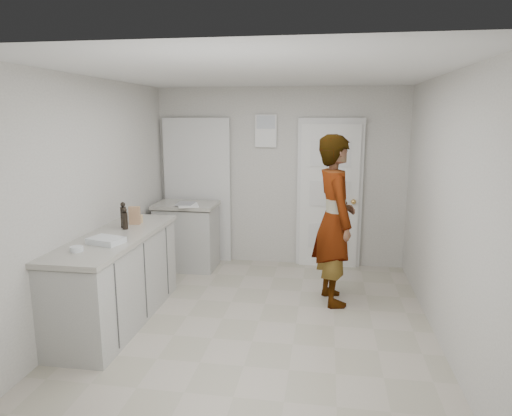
% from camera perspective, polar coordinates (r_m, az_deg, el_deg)
% --- Properties ---
extents(ground, '(4.00, 4.00, 0.00)m').
position_cam_1_polar(ground, '(4.91, 0.37, -13.94)').
color(ground, '#AAA48F').
rests_on(ground, ground).
extents(room_shell, '(4.00, 4.00, 4.00)m').
position_cam_1_polar(room_shell, '(6.49, 1.41, 1.85)').
color(room_shell, '#B3B0A9').
rests_on(room_shell, ground).
extents(main_counter, '(0.64, 1.96, 0.93)m').
position_cam_1_polar(main_counter, '(4.98, -16.92, -8.78)').
color(main_counter, beige).
rests_on(main_counter, ground).
extents(side_counter, '(0.84, 0.61, 0.93)m').
position_cam_1_polar(side_counter, '(6.46, -8.62, -3.74)').
color(side_counter, beige).
rests_on(side_counter, ground).
extents(person, '(0.63, 0.80, 1.91)m').
position_cam_1_polar(person, '(5.18, 9.79, -1.53)').
color(person, silver).
rests_on(person, ground).
extents(cake_mix_box, '(0.13, 0.08, 0.20)m').
position_cam_1_polar(cake_mix_box, '(5.22, -14.94, -0.91)').
color(cake_mix_box, '#A87A54').
rests_on(cake_mix_box, main_counter).
extents(spice_jar, '(0.06, 0.06, 0.09)m').
position_cam_1_polar(spice_jar, '(5.28, -14.25, -1.33)').
color(spice_jar, tan).
rests_on(spice_jar, main_counter).
extents(oil_cruet_a, '(0.06, 0.06, 0.23)m').
position_cam_1_polar(oil_cruet_a, '(5.02, -16.06, -1.35)').
color(oil_cruet_a, black).
rests_on(oil_cruet_a, main_counter).
extents(oil_cruet_b, '(0.06, 0.06, 0.28)m').
position_cam_1_polar(oil_cruet_b, '(5.09, -16.24, -0.89)').
color(oil_cruet_b, black).
rests_on(oil_cruet_b, main_counter).
extents(baking_dish, '(0.36, 0.30, 0.06)m').
position_cam_1_polar(baking_dish, '(4.54, -18.23, -3.90)').
color(baking_dish, silver).
rests_on(baking_dish, main_counter).
extents(egg_bowl, '(0.12, 0.12, 0.04)m').
position_cam_1_polar(egg_bowl, '(4.36, -21.51, -4.79)').
color(egg_bowl, silver).
rests_on(egg_bowl, main_counter).
extents(papers, '(0.37, 0.41, 0.01)m').
position_cam_1_polar(papers, '(6.18, -8.49, 0.35)').
color(papers, white).
rests_on(papers, side_counter).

